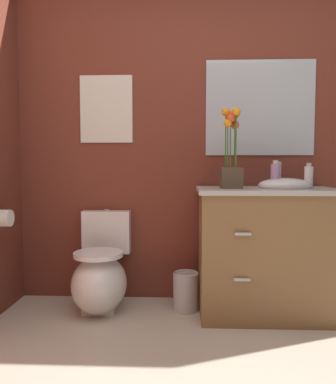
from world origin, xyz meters
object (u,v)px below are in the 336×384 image
at_px(flower_vase, 231,159).
at_px(lotion_bottle, 309,177).
at_px(trash_bin, 186,291).
at_px(wall_poster, 106,109).
at_px(toilet_paper_roll, 3,218).
at_px(vanity_cabinet, 266,250).
at_px(toilet, 101,276).
at_px(soap_bottle, 275,176).
at_px(wall_mirror, 260,108).

height_order(flower_vase, lotion_bottle, flower_vase).
distance_m(trash_bin, wall_poster, 1.46).
distance_m(wall_poster, toilet_paper_roll, 1.08).
relative_size(lotion_bottle, wall_poster, 0.34).
height_order(vanity_cabinet, trash_bin, vanity_cabinet).
relative_size(flower_vase, wall_poster, 1.07).
xyz_separation_m(flower_vase, trash_bin, (-0.30, 0.09, -0.93)).
distance_m(toilet, vanity_cabinet, 1.17).
height_order(soap_bottle, toilet_paper_roll, soap_bottle).
distance_m(wall_mirror, toilet_paper_roll, 1.97).
bearing_deg(trash_bin, toilet, -178.15).
bearing_deg(toilet, toilet_paper_roll, -161.87).
bearing_deg(vanity_cabinet, wall_mirror, 90.52).
distance_m(flower_vase, soap_bottle, 0.32).
height_order(lotion_bottle, wall_poster, wall_poster).
bearing_deg(toilet, soap_bottle, -1.96).
xyz_separation_m(wall_poster, toilet_paper_roll, (-0.60, -0.46, -0.77)).
bearing_deg(flower_vase, wall_poster, 159.71).
relative_size(flower_vase, toilet_paper_roll, 4.88).
height_order(vanity_cabinet, lotion_bottle, vanity_cabinet).
bearing_deg(wall_mirror, toilet, -166.89).
xyz_separation_m(trash_bin, toilet_paper_roll, (-1.20, -0.22, 0.54)).
bearing_deg(toilet_paper_roll, toilet, 18.13).
relative_size(vanity_cabinet, toilet_paper_roll, 9.55).
relative_size(wall_poster, wall_mirror, 0.63).
xyz_separation_m(flower_vase, soap_bottle, (0.30, 0.03, -0.11)).
height_order(vanity_cabinet, flower_vase, flower_vase).
relative_size(flower_vase, soap_bottle, 2.87).
distance_m(soap_bottle, wall_poster, 1.33).
height_order(toilet, trash_bin, toilet).
relative_size(lotion_bottle, wall_mirror, 0.21).
relative_size(toilet, wall_mirror, 0.86).
relative_size(soap_bottle, wall_poster, 0.37).
bearing_deg(lotion_bottle, toilet_paper_roll, -174.60).
bearing_deg(vanity_cabinet, soap_bottle, -17.14).
distance_m(flower_vase, toilet_paper_roll, 1.56).
bearing_deg(wall_poster, toilet_paper_roll, -142.28).
relative_size(trash_bin, wall_poster, 0.54).
relative_size(toilet, lotion_bottle, 4.03).
xyz_separation_m(lotion_bottle, wall_mirror, (-0.28, 0.27, 0.50)).
relative_size(wall_poster, toilet_paper_roll, 4.56).
bearing_deg(toilet, lotion_bottle, -0.18).
height_order(soap_bottle, wall_poster, wall_poster).
xyz_separation_m(vanity_cabinet, trash_bin, (-0.55, 0.05, -0.31)).
bearing_deg(wall_mirror, wall_poster, 180.00).
relative_size(wall_mirror, toilet_paper_roll, 7.27).
bearing_deg(lotion_bottle, wall_poster, 169.24).
xyz_separation_m(flower_vase, wall_poster, (-0.90, 0.33, 0.38)).
height_order(vanity_cabinet, wall_mirror, wall_mirror).
height_order(toilet, wall_poster, wall_poster).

